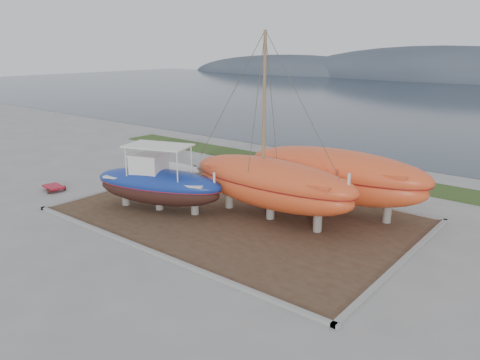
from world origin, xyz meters
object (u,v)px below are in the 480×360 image
Objects in this scene: orange_sailboat at (272,129)px; orange_bare_hull at (335,182)px; blue_caique at (158,178)px; red_trailer at (54,188)px; white_dinghy at (172,173)px.

orange_sailboat is 0.95× the size of orange_bare_hull.
orange_sailboat is 4.84m from orange_bare_hull.
red_trailer is at bearing 173.76° from blue_caique.
white_dinghy is at bearing -175.71° from orange_bare_hull.
orange_bare_hull is (2.04, 3.13, -3.09)m from orange_sailboat.
orange_sailboat reaches higher than red_trailer.
orange_bare_hull is at bearing 18.55° from blue_caique.
orange_sailboat is 4.44× the size of red_trailer.
orange_bare_hull is at bearing -0.62° from white_dinghy.
white_dinghy is 11.29m from orange_bare_hull.
orange_sailboat is (5.68, 2.70, 2.95)m from blue_caique.
orange_sailboat reaches higher than orange_bare_hull.
blue_caique is 0.77× the size of orange_sailboat.
blue_caique is 1.77× the size of white_dinghy.
red_trailer is at bearing -158.44° from orange_bare_hull.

